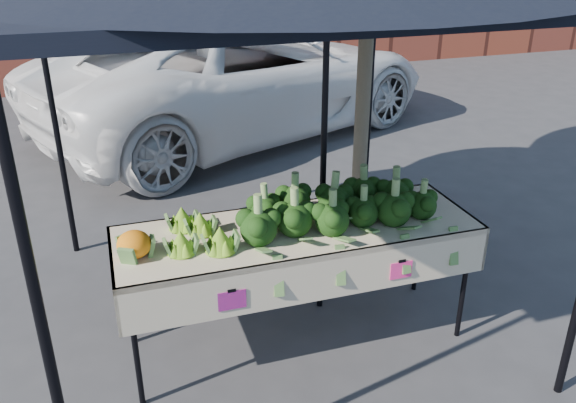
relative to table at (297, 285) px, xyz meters
name	(u,v)px	position (x,y,z in m)	size (l,w,h in m)	color
ground	(300,336)	(0.03, 0.02, -0.45)	(90.00, 90.00, 0.00)	#303033
table	(297,285)	(0.00, 0.00, 0.00)	(2.41, 0.83, 0.90)	#C3B19A
canopy	(272,141)	(-0.04, 0.42, 0.92)	(3.16, 3.16, 2.74)	black
broccoli_heap	(335,201)	(0.27, 0.03, 0.59)	(1.39, 0.59, 0.28)	black
romanesco_cluster	(195,225)	(-0.67, 0.04, 0.56)	(0.45, 0.59, 0.22)	#80BD26
cauliflower_pair	(134,242)	(-1.05, -0.05, 0.55)	(0.22, 0.22, 0.20)	orange
street_tree	(367,26)	(1.13, 1.46, 1.48)	(1.96, 1.96, 3.86)	#1E4C14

